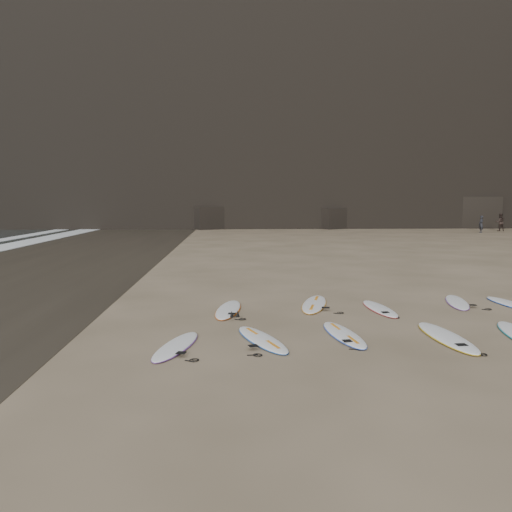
{
  "coord_description": "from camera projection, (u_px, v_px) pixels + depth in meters",
  "views": [
    {
      "loc": [
        -3.48,
        -11.2,
        3.11
      ],
      "look_at": [
        -2.66,
        3.34,
        1.5
      ],
      "focal_mm": 35.0,
      "sensor_mm": 36.0,
      "label": 1
    }
  ],
  "objects": [
    {
      "name": "surfboard_3",
      "position": [
        447.0,
        337.0,
        11.3
      ],
      "size": [
        0.72,
        2.74,
        0.1
      ],
      "primitive_type": "ellipsoid",
      "rotation": [
        0.0,
        0.0,
        0.03
      ],
      "color": "white",
      "rests_on": "ground"
    },
    {
      "name": "surfboard_1",
      "position": [
        262.0,
        339.0,
        11.13
      ],
      "size": [
        1.36,
        2.48,
        0.09
      ],
      "primitive_type": "ellipsoid",
      "rotation": [
        0.0,
        0.0,
        0.34
      ],
      "color": "white",
      "rests_on": "ground"
    },
    {
      "name": "headland",
      "position": [
        458.0,
        49.0,
        59.07
      ],
      "size": [
        170.0,
        101.0,
        63.47
      ],
      "color": "black",
      "rests_on": "ground"
    },
    {
      "name": "surfboard_0",
      "position": [
        176.0,
        346.0,
        10.62
      ],
      "size": [
        1.12,
        2.36,
        0.08
      ],
      "primitive_type": "ellipsoid",
      "rotation": [
        0.0,
        0.0,
        -0.26
      ],
      "color": "white",
      "rests_on": "ground"
    },
    {
      "name": "person_a",
      "position": [
        481.0,
        224.0,
        49.25
      ],
      "size": [
        0.4,
        0.61,
        1.68
      ],
      "primitive_type": "imported",
      "rotation": [
        0.0,
        0.0,
        4.71
      ],
      "color": "black",
      "rests_on": "ground"
    },
    {
      "name": "surfboard_5",
      "position": [
        228.0,
        309.0,
        14.18
      ],
      "size": [
        0.97,
        2.61,
        0.09
      ],
      "primitive_type": "ellipsoid",
      "rotation": [
        0.0,
        0.0,
        -0.14
      ],
      "color": "white",
      "rests_on": "ground"
    },
    {
      "name": "wet_sand",
      "position": [
        1.0,
        276.0,
        20.86
      ],
      "size": [
        12.0,
        200.0,
        0.01
      ],
      "primitive_type": "cube",
      "color": "#383026",
      "rests_on": "ground"
    },
    {
      "name": "surfboard_9",
      "position": [
        512.0,
        304.0,
        14.9
      ],
      "size": [
        0.79,
        2.44,
        0.09
      ],
      "primitive_type": "ellipsoid",
      "rotation": [
        0.0,
        0.0,
        0.09
      ],
      "color": "white",
      "rests_on": "ground"
    },
    {
      "name": "person_b",
      "position": [
        500.0,
        222.0,
        51.69
      ],
      "size": [
        0.99,
        0.82,
        1.83
      ],
      "primitive_type": "imported",
      "rotation": [
        0.0,
        0.0,
        2.98
      ],
      "color": "black",
      "rests_on": "ground"
    },
    {
      "name": "surfboard_2",
      "position": [
        344.0,
        334.0,
        11.54
      ],
      "size": [
        0.85,
        2.45,
        0.09
      ],
      "primitive_type": "ellipsoid",
      "rotation": [
        0.0,
        0.0,
        0.12
      ],
      "color": "white",
      "rests_on": "ground"
    },
    {
      "name": "surfboard_8",
      "position": [
        457.0,
        302.0,
        15.22
      ],
      "size": [
        1.2,
        2.42,
        0.08
      ],
      "primitive_type": "ellipsoid",
      "rotation": [
        0.0,
        0.0,
        -0.28
      ],
      "color": "white",
      "rests_on": "ground"
    },
    {
      "name": "ground",
      "position": [
        378.0,
        335.0,
        11.65
      ],
      "size": [
        240.0,
        240.0,
        0.0
      ],
      "primitive_type": "plane",
      "color": "#897559",
      "rests_on": "ground"
    },
    {
      "name": "surfboard_7",
      "position": [
        380.0,
        308.0,
        14.31
      ],
      "size": [
        0.71,
        2.35,
        0.08
      ],
      "primitive_type": "ellipsoid",
      "rotation": [
        0.0,
        0.0,
        0.07
      ],
      "color": "white",
      "rests_on": "ground"
    },
    {
      "name": "surfboard_6",
      "position": [
        314.0,
        304.0,
        14.92
      ],
      "size": [
        1.35,
        2.79,
        0.1
      ],
      "primitive_type": "ellipsoid",
      "rotation": [
        0.0,
        0.0,
        -0.27
      ],
      "color": "white",
      "rests_on": "ground"
    }
  ]
}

